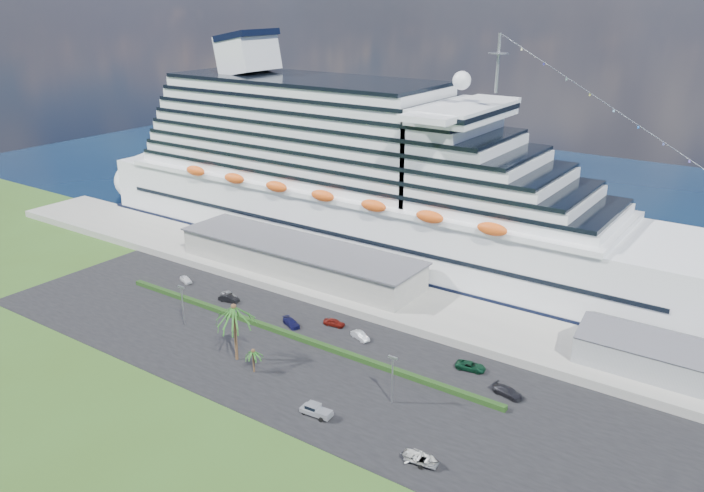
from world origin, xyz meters
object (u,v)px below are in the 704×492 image
Objects in this scene: boat_trailer at (421,458)px; parked_car_3 at (291,323)px; cruise_ship at (369,187)px; pickup_truck at (316,410)px.

parked_car_3 is at bearing 151.72° from boat_trailer.
boat_trailer is at bearing -94.41° from parked_car_3.
cruise_ship reaches higher than boat_trailer.
boat_trailer reaches higher than parked_car_3.
pickup_truck is at bearing -109.51° from parked_car_3.
boat_trailer is (19.16, -1.04, 0.12)m from pickup_truck.
boat_trailer is (53.00, -66.85, -15.44)m from cruise_ship.
cruise_ship is at bearing 37.92° from parked_car_3.
cruise_ship is at bearing 128.41° from boat_trailer.
pickup_truck is at bearing 176.90° from boat_trailer.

